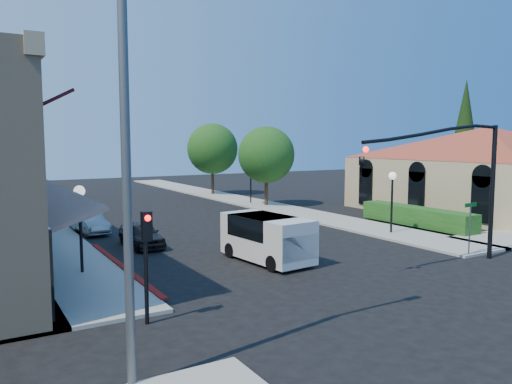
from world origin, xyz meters
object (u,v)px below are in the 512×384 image
street_tree_a (266,155)px  lamppost_left_near (80,207)px  lamppost_right_far (251,172)px  parked_car_c (73,213)px  white_van (268,236)px  parked_car_d (63,207)px  street_tree_b (212,149)px  cobra_streetlight (142,143)px  street_name_sign (470,220)px  secondary_signal (146,246)px  parked_car_b (90,223)px  lamppost_left_far (34,182)px  lamppost_right_near (392,187)px  conifer_far (465,130)px  parked_car_a (141,234)px  signal_mast_arm (462,170)px

street_tree_a → lamppost_left_near: bearing=-141.0°
lamppost_right_far → street_tree_a: bearing=-81.5°
lamppost_left_near → parked_car_c: 14.34m
lamppost_left_near → parked_car_c: lamppost_left_near is taller
white_van → parked_car_c: white_van is taller
parked_car_d → street_tree_a: bearing=-12.2°
street_tree_b → cobra_streetlight: bearing=-117.8°
street_tree_b → white_van: street_tree_b is taller
street_name_sign → white_van: size_ratio=0.53×
street_tree_b → secondary_signal: street_tree_b is taller
street_tree_a → parked_car_b: street_tree_a is taller
lamppost_left_near → lamppost_left_far: same height
lamppost_right_near → parked_car_c: bearing=136.4°
street_tree_a → parked_car_b: (-15.00, -4.95, -3.59)m
street_tree_b → street_name_sign: (-1.30, -29.80, -2.85)m
street_tree_a → lamppost_left_far: (-17.30, 0.00, -1.46)m
conifer_far → cobra_streetlight: bearing=-151.7°
conifer_far → white_van: size_ratio=2.33×
cobra_streetlight → lamppost_right_near: bearing=29.5°
street_tree_a → secondary_signal: street_tree_a is taller
street_name_sign → lamppost_left_far: size_ratio=0.70×
parked_car_c → lamppost_right_near: bearing=-49.6°
street_tree_b → parked_car_d: 16.64m
parked_car_d → parked_car_a: bearing=-81.6°
street_tree_a → lamppost_right_far: 2.49m
lamppost_left_near → street_tree_a: bearing=39.0°
lamppost_right_far → conifer_far: bearing=-17.1°
cobra_streetlight → parked_car_a: size_ratio=2.50×
street_name_sign → white_van: (-8.50, 3.90, -0.53)m
street_tree_b → lamppost_right_near: (-0.30, -24.00, -1.81)m
street_tree_a → lamppost_left_near: 22.30m
conifer_far → signal_mast_arm: conifer_far is taller
white_van → parked_car_c: size_ratio=1.27×
lamppost_left_far → lamppost_right_near: same height
cobra_streetlight → parked_car_a: cobra_streetlight is taller
lamppost_right_far → lamppost_left_far: bearing=-173.3°
cobra_streetlight → lamppost_right_far: size_ratio=2.61×
conifer_far → street_tree_a: (-19.20, 4.00, -2.17)m
street_tree_b → parked_car_a: bearing=-124.2°
street_tree_a → secondary_signal: (-16.80, -20.59, -1.88)m
lamppost_left_far → parked_car_a: 10.87m
lamppost_right_far → parked_car_d: bearing=172.3°
conifer_far → street_tree_b: conifer_far is taller
conifer_far → parked_car_c: size_ratio=2.96×
lamppost_left_near → parked_car_b: lamppost_left_near is taller
white_van → parked_car_d: bearing=104.7°
conifer_far → lamppost_left_far: 36.90m
white_van → parked_car_a: white_van is taller
conifer_far → lamppost_right_far: 20.72m
conifer_far → parked_car_a: bearing=-169.6°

